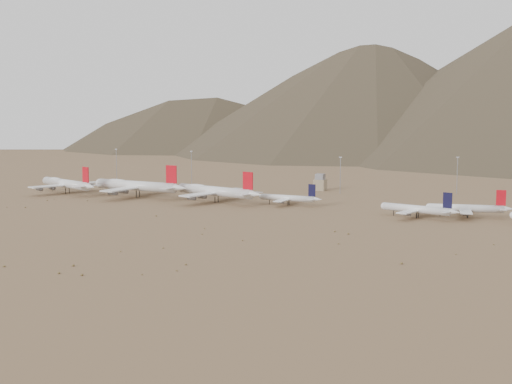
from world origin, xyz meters
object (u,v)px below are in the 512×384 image
at_px(widebody_west, 67,184).
at_px(narrowbody_b, 418,209).
at_px(control_tower, 320,183).
at_px(narrowbody_a, 289,198).
at_px(widebody_east, 215,191).
at_px(widebody_centre, 137,186).

relative_size(widebody_west, narrowbody_b, 1.41).
bearing_deg(widebody_west, control_tower, 51.68).
bearing_deg(narrowbody_a, control_tower, 96.36).
relative_size(narrowbody_b, control_tower, 3.77).
xyz_separation_m(widebody_west, widebody_east, (115.27, 2.00, 0.24)).
distance_m(widebody_centre, control_tower, 131.13).
xyz_separation_m(narrowbody_b, control_tower, (-90.58, 99.50, 0.38)).
xyz_separation_m(widebody_centre, widebody_east, (59.63, -1.06, -0.58)).
relative_size(widebody_centre, narrowbody_a, 1.82).
height_order(widebody_west, widebody_centre, widebody_centre).
height_order(widebody_centre, widebody_east, widebody_centre).
bearing_deg(control_tower, narrowbody_b, -47.69).
bearing_deg(widebody_centre, widebody_east, 4.15).
bearing_deg(widebody_centre, narrowbody_a, 7.93).
distance_m(widebody_west, narrowbody_b, 245.11).
relative_size(narrowbody_a, narrowbody_b, 0.91).
bearing_deg(narrowbody_b, widebody_west, -168.57).
relative_size(widebody_east, narrowbody_b, 1.51).
distance_m(widebody_west, widebody_east, 115.28).
xyz_separation_m(widebody_east, control_tower, (39.05, 87.37, -1.83)).
bearing_deg(narrowbody_a, narrowbody_b, -12.09).
bearing_deg(widebody_east, control_tower, 80.40).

